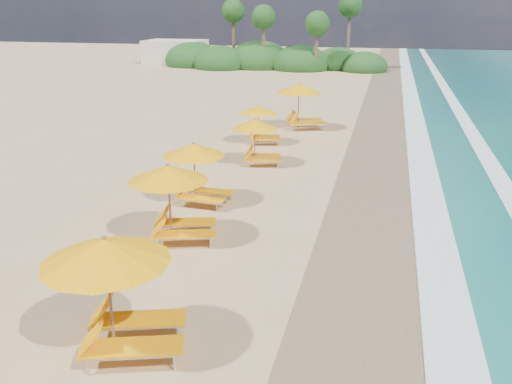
% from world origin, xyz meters
% --- Properties ---
extents(ground, '(160.00, 160.00, 0.00)m').
position_xyz_m(ground, '(0.00, 0.00, 0.00)').
color(ground, tan).
rests_on(ground, ground).
extents(wet_sand, '(4.00, 160.00, 0.01)m').
position_xyz_m(wet_sand, '(4.00, 0.00, 0.01)').
color(wet_sand, '#826A4D').
rests_on(wet_sand, ground).
extents(surf_foam, '(4.00, 160.00, 0.01)m').
position_xyz_m(surf_foam, '(6.70, 0.00, 0.03)').
color(surf_foam, white).
rests_on(surf_foam, ground).
extents(station_2, '(3.29, 3.21, 2.58)m').
position_xyz_m(station_2, '(-1.07, -6.94, 1.45)').
color(station_2, olive).
rests_on(station_2, ground).
extents(station_3, '(3.06, 2.99, 2.42)m').
position_xyz_m(station_3, '(-2.08, -1.49, 1.36)').
color(station_3, olive).
rests_on(station_3, ground).
extents(station_4, '(2.54, 2.38, 2.25)m').
position_xyz_m(station_4, '(-2.48, 1.68, 1.26)').
color(station_4, olive).
rests_on(station_4, ground).
extents(station_5, '(2.57, 2.48, 2.09)m').
position_xyz_m(station_5, '(-1.62, 7.03, 1.17)').
color(station_5, olive).
rests_on(station_5, ground).
extents(station_6, '(2.49, 2.40, 2.01)m').
position_xyz_m(station_6, '(-2.39, 10.83, 1.12)').
color(station_6, olive).
rests_on(station_6, ground).
extents(station_7, '(3.40, 3.33, 2.65)m').
position_xyz_m(station_7, '(-0.95, 14.87, 1.48)').
color(station_7, olive).
rests_on(station_7, ground).
extents(treeline, '(25.80, 8.80, 9.74)m').
position_xyz_m(treeline, '(-9.94, 45.51, 1.00)').
color(treeline, '#163D14').
rests_on(treeline, ground).
extents(beach_building, '(7.00, 5.00, 2.80)m').
position_xyz_m(beach_building, '(-22.00, 48.00, 1.40)').
color(beach_building, beige).
rests_on(beach_building, ground).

